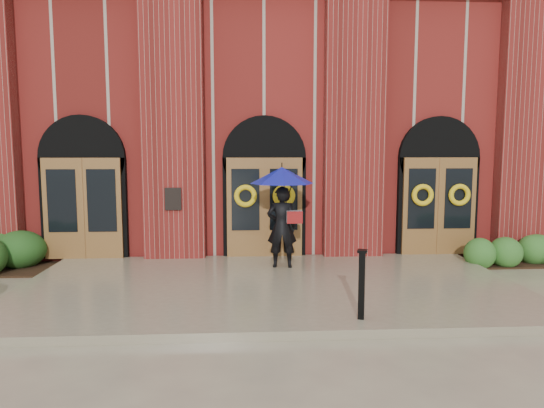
{
  "coord_description": "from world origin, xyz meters",
  "views": [
    {
      "loc": [
        -0.51,
        -9.42,
        2.83
      ],
      "look_at": [
        0.09,
        1.0,
        1.67
      ],
      "focal_mm": 32.0,
      "sensor_mm": 36.0,
      "label": 1
    }
  ],
  "objects": [
    {
      "name": "metal_post",
      "position": [
        1.34,
        -2.02,
        0.74
      ],
      "size": [
        0.19,
        0.19,
        1.13
      ],
      "rotation": [
        0.0,
        0.0,
        -0.33
      ],
      "color": "black",
      "rests_on": "landing"
    },
    {
      "name": "man_with_umbrella",
      "position": [
        0.35,
        1.52,
        1.76
      ],
      "size": [
        1.54,
        1.54,
        2.31
      ],
      "rotation": [
        0.0,
        0.0,
        3.08
      ],
      "color": "black",
      "rests_on": "landing"
    },
    {
      "name": "church_building",
      "position": [
        0.0,
        8.78,
        3.5
      ],
      "size": [
        16.2,
        12.53,
        7.0
      ],
      "color": "maroon",
      "rests_on": "ground"
    },
    {
      "name": "hedge_wall_left",
      "position": [
        -6.21,
        2.2,
        0.43
      ],
      "size": [
        3.34,
        1.33,
        0.86
      ],
      "primitive_type": "ellipsoid",
      "color": "#204818",
      "rests_on": "ground"
    },
    {
      "name": "hedge_wall_right",
      "position": [
        6.09,
        2.2,
        0.35
      ],
      "size": [
        2.72,
        1.09,
        0.7
      ],
      "primitive_type": "ellipsoid",
      "color": "#2E6022",
      "rests_on": "ground"
    },
    {
      "name": "ground",
      "position": [
        0.0,
        0.0,
        0.0
      ],
      "size": [
        90.0,
        90.0,
        0.0
      ],
      "primitive_type": "plane",
      "color": "tan",
      "rests_on": "ground"
    },
    {
      "name": "landing",
      "position": [
        0.0,
        0.15,
        0.07
      ],
      "size": [
        10.0,
        5.3,
        0.15
      ],
      "primitive_type": "cube",
      "color": "gray",
      "rests_on": "ground"
    }
  ]
}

